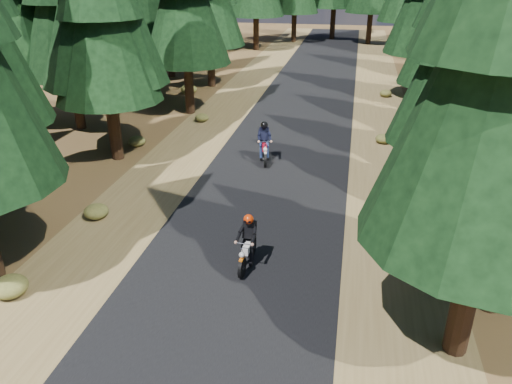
{
  "coord_description": "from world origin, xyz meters",
  "views": [
    {
      "loc": [
        2.92,
        -13.27,
        8.1
      ],
      "look_at": [
        0.0,
        1.5,
        1.1
      ],
      "focal_mm": 35.0,
      "sensor_mm": 36.0,
      "label": 1
    }
  ],
  "objects_px": {
    "log_near": "(470,155)",
    "rider_lead": "(247,250)",
    "rider_follow": "(264,149)",
    "log_far": "(477,222)"
  },
  "relations": [
    {
      "from": "log_near",
      "to": "rider_follow",
      "type": "relative_size",
      "value": 2.25
    },
    {
      "from": "log_far",
      "to": "rider_follow",
      "type": "relative_size",
      "value": 2.19
    },
    {
      "from": "log_near",
      "to": "rider_lead",
      "type": "xyz_separation_m",
      "value": [
        -8.01,
        -10.42,
        0.38
      ]
    },
    {
      "from": "log_far",
      "to": "rider_follow",
      "type": "height_order",
      "value": "rider_follow"
    },
    {
      "from": "rider_lead",
      "to": "log_far",
      "type": "bearing_deg",
      "value": -147.95
    },
    {
      "from": "log_far",
      "to": "rider_follow",
      "type": "xyz_separation_m",
      "value": [
        -8.07,
        4.39,
        0.48
      ]
    },
    {
      "from": "log_near",
      "to": "rider_lead",
      "type": "height_order",
      "value": "rider_lead"
    },
    {
      "from": "log_far",
      "to": "rider_lead",
      "type": "distance_m",
      "value": 8.08
    },
    {
      "from": "log_near",
      "to": "rider_lead",
      "type": "relative_size",
      "value": 2.58
    },
    {
      "from": "log_near",
      "to": "rider_follow",
      "type": "bearing_deg",
      "value": 156.04
    }
  ]
}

